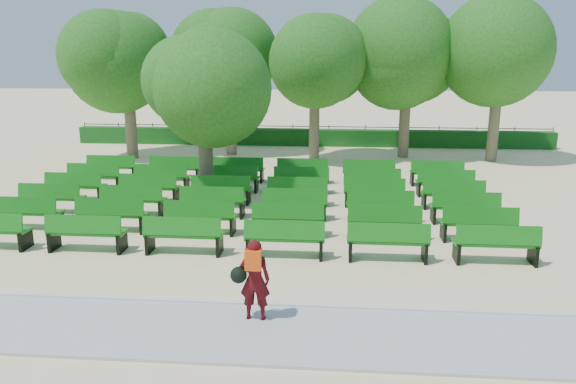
{
  "coord_description": "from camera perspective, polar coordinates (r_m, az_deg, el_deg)",
  "views": [
    {
      "loc": [
        1.38,
        -16.63,
        5.04
      ],
      "look_at": [
        0.04,
        -1.0,
        1.1
      ],
      "focal_mm": 35.0,
      "sensor_mm": 36.0,
      "label": 1
    }
  ],
  "objects": [
    {
      "name": "ground",
      "position": [
        17.43,
        0.14,
        -2.71
      ],
      "size": [
        120.0,
        120.0,
        0.0
      ],
      "primitive_type": "plane",
      "color": "beige"
    },
    {
      "name": "paving",
      "position": [
        10.59,
        -3.28,
        -14.14
      ],
      "size": [
        30.0,
        2.2,
        0.06
      ],
      "primitive_type": "cube",
      "color": "#B6B6B1",
      "rests_on": "ground"
    },
    {
      "name": "curb",
      "position": [
        11.6,
        -2.47,
        -11.39
      ],
      "size": [
        30.0,
        0.12,
        0.1
      ],
      "primitive_type": "cube",
      "color": "silver",
      "rests_on": "ground"
    },
    {
      "name": "hedge",
      "position": [
        31.01,
        2.29,
        5.57
      ],
      "size": [
        26.0,
        0.7,
        0.9
      ],
      "primitive_type": "cube",
      "color": "#145118",
      "rests_on": "ground"
    },
    {
      "name": "fence",
      "position": [
        31.47,
        2.32,
        4.86
      ],
      "size": [
        26.0,
        0.1,
        1.02
      ],
      "primitive_type": null,
      "color": "black",
      "rests_on": "ground"
    },
    {
      "name": "tree_line",
      "position": [
        27.14,
        1.89,
        3.38
      ],
      "size": [
        21.8,
        6.8,
        7.04
      ],
      "primitive_type": null,
      "color": "#26661B",
      "rests_on": "ground"
    },
    {
      "name": "bench_array",
      "position": [
        18.32,
        -3.18,
        -1.56
      ],
      "size": [
        2.01,
        0.64,
        1.26
      ],
      "rotation": [
        0.0,
        0.0,
        0.01
      ],
      "color": "#137215",
      "rests_on": "ground"
    },
    {
      "name": "tree_among",
      "position": [
        19.21,
        -8.62,
        10.56
      ],
      "size": [
        3.95,
        3.95,
        5.72
      ],
      "color": "brown",
      "rests_on": "ground"
    },
    {
      "name": "person",
      "position": [
        10.71,
        -3.53,
        -8.77
      ],
      "size": [
        0.75,
        0.45,
        1.59
      ],
      "rotation": [
        0.0,
        0.0,
        3.15
      ],
      "color": "#45090D",
      "rests_on": "ground"
    }
  ]
}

